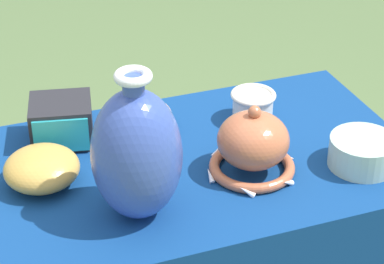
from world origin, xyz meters
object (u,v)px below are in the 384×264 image
cup_wide_ivory (253,105)px  bowl_shallow_ochre (42,168)px  bowl_shallow_rose (143,116)px  pot_squat_celadon (362,152)px  vase_dome_bell (253,146)px  mosaic_tile_box (61,121)px  vase_tall_bulbous (137,154)px

cup_wide_ivory → bowl_shallow_ochre: bowl_shallow_ochre is taller
bowl_shallow_rose → bowl_shallow_ochre: 0.28m
bowl_shallow_rose → bowl_shallow_ochre: (-0.25, -0.13, 0.00)m
pot_squat_celadon → vase_dome_bell: bearing=165.5°
mosaic_tile_box → pot_squat_celadon: bearing=-16.9°
pot_squat_celadon → cup_wide_ivory: bearing=118.9°
cup_wide_ivory → mosaic_tile_box: bearing=171.7°
vase_dome_bell → vase_tall_bulbous: bearing=-168.0°
vase_dome_bell → bowl_shallow_rose: 0.29m
cup_wide_ivory → vase_tall_bulbous: bearing=-144.4°
cup_wide_ivory → bowl_shallow_ochre: size_ratio=0.68×
pot_squat_celadon → bowl_shallow_rose: bearing=143.1°
mosaic_tile_box → vase_tall_bulbous: bearing=-63.0°
mosaic_tile_box → pot_squat_celadon: size_ratio=1.10×
bowl_shallow_rose → bowl_shallow_ochre: size_ratio=0.87×
vase_tall_bulbous → mosaic_tile_box: size_ratio=1.94×
vase_tall_bulbous → bowl_shallow_ochre: (-0.16, 0.16, -0.10)m
mosaic_tile_box → bowl_shallow_ochre: bearing=-103.0°
cup_wide_ivory → bowl_shallow_ochre: bearing=-169.7°
vase_dome_bell → bowl_shallow_rose: (-0.17, 0.24, -0.03)m
bowl_shallow_ochre → mosaic_tile_box: bearing=65.0°
vase_tall_bulbous → bowl_shallow_ochre: vase_tall_bulbous is taller
mosaic_tile_box → bowl_shallow_rose: bearing=5.2°
mosaic_tile_box → pot_squat_celadon: 0.65m
bowl_shallow_rose → pot_squat_celadon: bearing=-36.9°
mosaic_tile_box → cup_wide_ivory: mosaic_tile_box is taller
vase_tall_bulbous → cup_wide_ivory: (0.35, 0.25, -0.10)m
vase_dome_bell → cup_wide_ivory: size_ratio=1.83×
mosaic_tile_box → cup_wide_ivory: bearing=3.6°
vase_tall_bulbous → pot_squat_celadon: 0.50m
bowl_shallow_rose → cup_wide_ivory: bearing=-9.4°
mosaic_tile_box → bowl_shallow_rose: (0.18, -0.02, -0.01)m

